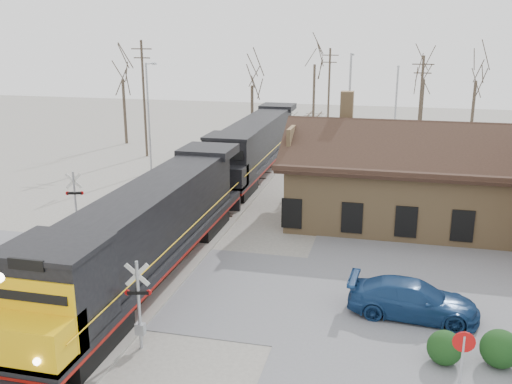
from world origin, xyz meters
TOP-DOWN VIEW (x-y plane):
  - ground at (0.00, 0.00)m, footprint 140.00×140.00m
  - road at (0.00, 0.00)m, footprint 60.00×9.00m
  - track_main at (0.00, 15.00)m, footprint 3.40×90.00m
  - track_siding at (-4.50, 15.00)m, footprint 3.40×90.00m
  - depot at (11.99, 12.00)m, footprint 15.20×9.31m
  - locomotive_lead at (0.00, -0.33)m, footprint 3.18×21.28m
  - locomotive_trailing at (0.00, 21.22)m, footprint 3.18×21.28m
  - crossbuck_near at (2.18, -5.72)m, footprint 1.00×0.33m
  - crossbuck_far at (-7.00, 5.40)m, footprint 1.04×0.38m
  - do_not_enter_sign at (13.56, -6.17)m, footprint 0.73×0.08m
  - parked_car at (12.21, -0.74)m, footprint 5.50×2.53m
  - hedge_a at (13.25, -4.13)m, footprint 1.26×1.26m
  - hedge_b at (15.15, -3.86)m, footprint 1.39×1.39m
  - streetlight_a at (-8.79, 20.45)m, footprint 0.25×2.04m
  - streetlight_b at (7.30, 24.76)m, footprint 0.25×2.04m
  - streetlight_c at (11.10, 32.40)m, footprint 0.25×2.04m
  - utility_pole_a at (-11.83, 26.27)m, footprint 2.00×0.24m
  - utility_pole_b at (3.40, 44.22)m, footprint 2.00×0.24m
  - utility_pole_c at (13.34, 32.86)m, footprint 2.00×0.24m
  - tree_a at (-16.64, 31.77)m, footprint 4.50×4.50m
  - tree_b at (-3.86, 36.07)m, footprint 4.00×4.00m
  - tree_c at (0.96, 49.22)m, footprint 5.04×5.04m
  - tree_d at (13.98, 43.68)m, footprint 4.27×4.27m
  - tree_e at (18.98, 39.74)m, footprint 4.43×4.43m

SIDE VIEW (x-z plane):
  - ground at x=0.00m, z-range 0.00..0.00m
  - road at x=0.00m, z-range 0.00..0.03m
  - track_main at x=0.00m, z-range -0.05..0.19m
  - track_siding at x=-4.50m, z-range -0.05..0.19m
  - hedge_a at x=13.25m, z-range 0.00..1.26m
  - hedge_b at x=15.15m, z-range 0.00..1.39m
  - parked_car at x=12.21m, z-range 0.00..1.56m
  - do_not_enter_sign at x=13.56m, z-range 0.46..2.90m
  - crossbuck_near at x=2.18m, z-range -0.08..3.46m
  - crossbuck_far at x=-7.00m, z-range -0.09..3.62m
  - depot at x=11.99m, z-range -1.54..6.36m
  - locomotive_trailing at x=0.00m, z-range 0.25..4.72m
  - locomotive_lead at x=0.00m, z-range 0.12..4.85m
  - streetlight_c at x=11.10m, z-range 0.53..9.03m
  - utility_pole_c at x=13.34m, z-range 0.22..9.63m
  - utility_pole_b at x=3.40m, z-range 0.22..9.91m
  - streetlight_a at x=-8.79m, z-range 0.54..9.66m
  - streetlight_b at x=7.30m, z-range 0.54..10.41m
  - utility_pole_a at x=-11.83m, z-range 0.23..11.04m
  - tree_b at x=-3.86m, z-range 2.07..11.89m
  - tree_d at x=13.98m, z-range 2.22..12.68m
  - tree_e at x=18.98m, z-range 2.30..13.15m
  - tree_a at x=-16.64m, z-range 2.34..13.36m
  - tree_c at x=0.96m, z-range 2.62..14.97m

